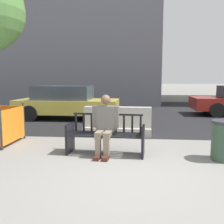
{
  "coord_description": "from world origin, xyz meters",
  "views": [
    {
      "loc": [
        0.08,
        -4.15,
        1.64
      ],
      "look_at": [
        -0.57,
        2.67,
        0.75
      ],
      "focal_mm": 40.0,
      "sensor_mm": 36.0,
      "label": 1
    }
  ],
  "objects_px": {
    "jersey_barrier_centre": "(117,123)",
    "car_taxi_near": "(66,102)",
    "seated_person": "(105,124)",
    "street_bench": "(106,136)"
  },
  "relations": [
    {
      "from": "jersey_barrier_centre",
      "to": "car_taxi_near",
      "type": "xyz_separation_m",
      "value": [
        -2.35,
        2.82,
        0.36
      ]
    },
    {
      "from": "seated_person",
      "to": "street_bench",
      "type": "bearing_deg",
      "value": 79.71
    },
    {
      "from": "seated_person",
      "to": "car_taxi_near",
      "type": "relative_size",
      "value": 0.31
    },
    {
      "from": "seated_person",
      "to": "jersey_barrier_centre",
      "type": "xyz_separation_m",
      "value": [
        0.12,
        2.05,
        -0.35
      ]
    },
    {
      "from": "jersey_barrier_centre",
      "to": "car_taxi_near",
      "type": "relative_size",
      "value": 0.48
    },
    {
      "from": "jersey_barrier_centre",
      "to": "street_bench",
      "type": "bearing_deg",
      "value": -93.26
    },
    {
      "from": "street_bench",
      "to": "jersey_barrier_centre",
      "type": "xyz_separation_m",
      "value": [
        0.11,
        1.99,
        -0.06
      ]
    },
    {
      "from": "street_bench",
      "to": "seated_person",
      "type": "bearing_deg",
      "value": -100.29
    },
    {
      "from": "car_taxi_near",
      "to": "jersey_barrier_centre",
      "type": "bearing_deg",
      "value": -50.22
    },
    {
      "from": "jersey_barrier_centre",
      "to": "car_taxi_near",
      "type": "bearing_deg",
      "value": 129.78
    }
  ]
}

